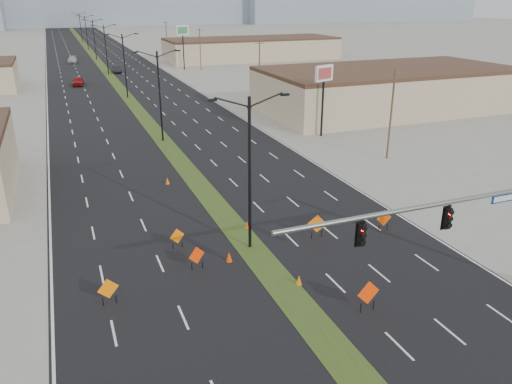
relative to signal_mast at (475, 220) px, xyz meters
name	(u,v)px	position (x,y,z in m)	size (l,w,h in m)	color
ground	(344,362)	(-8.56, -2.00, -4.79)	(600.00, 600.00, 0.00)	gray
road_surface	(107,72)	(-8.56, 98.00, -4.79)	(25.00, 400.00, 0.02)	black
median_strip	(107,72)	(-8.56, 98.00, -4.79)	(2.00, 400.00, 0.04)	#274518
building_se_near	(388,90)	(25.44, 43.00, -2.04)	(36.00, 18.00, 5.50)	#C2AC8B
building_se_far	(252,50)	(29.44, 108.00, -2.29)	(44.00, 16.00, 5.00)	#C2AC8B
mesa_east	(353,6)	(171.44, 288.00, 4.21)	(160.00, 50.00, 18.00)	gray
signal_mast	(475,220)	(0.00, 0.00, 0.00)	(16.30, 0.60, 8.00)	slate
streetlight_0	(250,170)	(-8.56, 10.00, 0.63)	(5.15, 0.24, 10.02)	black
streetlight_1	(160,94)	(-8.56, 38.00, 0.63)	(5.15, 0.24, 10.02)	black
streetlight_2	(125,64)	(-8.56, 66.00, 0.63)	(5.15, 0.24, 10.02)	black
streetlight_3	(106,48)	(-8.56, 94.00, 0.63)	(5.15, 0.24, 10.02)	black
streetlight_4	(94,38)	(-8.56, 122.00, 0.63)	(5.15, 0.24, 10.02)	black
streetlight_5	(86,31)	(-8.56, 150.00, 0.63)	(5.15, 0.24, 10.02)	black
streetlight_6	(81,27)	(-8.56, 178.00, 0.63)	(5.15, 0.24, 10.02)	black
utility_pole_0	(391,113)	(11.44, 23.00, -0.12)	(1.60, 0.20, 9.00)	#4C3823
utility_pole_1	(259,69)	(11.44, 58.00, -0.12)	(1.60, 0.20, 9.00)	#4C3823
utility_pole_2	(200,49)	(11.44, 93.00, -0.12)	(1.60, 0.20, 9.00)	#4C3823
utility_pole_3	(167,37)	(11.44, 128.00, -0.12)	(1.60, 0.20, 9.00)	#4C3823
car_left	(78,81)	(-15.33, 81.61, -4.00)	(1.87, 4.64, 1.58)	maroon
car_mid	(117,69)	(-6.56, 96.01, -4.05)	(1.57, 4.50, 1.48)	black
car_far	(72,60)	(-14.65, 117.87, -4.05)	(2.08, 5.12, 1.49)	#A8AEB1
construction_sign_0	(108,290)	(-17.94, 6.64, -3.87)	(1.15, 0.32, 1.57)	orange
construction_sign_1	(197,256)	(-12.56, 8.51, -3.90)	(1.08, 0.47, 1.52)	#F73605
construction_sign_2	(177,237)	(-13.03, 11.63, -3.97)	(1.03, 0.35, 1.41)	orange
construction_sign_3	(368,294)	(-5.39, 1.00, -3.72)	(1.36, 0.12, 1.81)	#FF3605
construction_sign_4	(317,225)	(-3.81, 9.59, -3.78)	(1.18, 0.57, 1.71)	#FF6905
construction_sign_5	(384,219)	(1.09, 8.85, -3.86)	(1.19, 0.08, 1.58)	#D94004
cone_0	(299,280)	(-7.60, 4.64, -4.48)	(0.37, 0.37, 0.62)	#DC6A04
cone_1	(229,257)	(-10.46, 8.68, -4.45)	(0.40, 0.40, 0.67)	#D63904
cone_2	(247,225)	(-7.74, 12.77, -4.51)	(0.33, 0.33, 0.56)	#EC4D04
cone_3	(167,181)	(-11.09, 23.78, -4.49)	(0.37, 0.37, 0.61)	#EE5705
pole_sign_east_near	(324,79)	(9.40, 33.26, 1.85)	(2.65, 1.22, 8.23)	black
pole_sign_east_far	(183,34)	(8.22, 95.35, 2.97)	(3.08, 1.16, 9.52)	black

